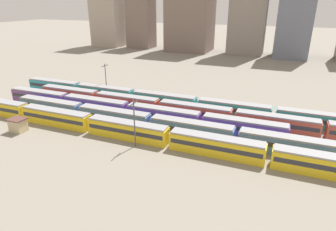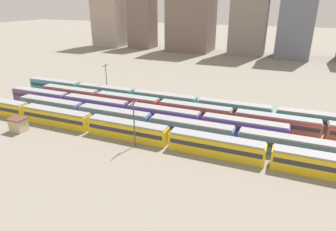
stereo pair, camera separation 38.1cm
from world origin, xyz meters
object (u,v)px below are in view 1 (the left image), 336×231
object	(u,v)px
train_track_1	(151,123)
train_track_3	(195,112)
train_track_4	(164,100)
signal_hut	(18,125)
catenary_pole_1	(106,78)
catenary_pole_0	(134,121)
train_track_2	(128,110)
train_track_0	(128,130)

from	to	relation	value
train_track_1	train_track_3	distance (m)	12.54
train_track_4	signal_hut	world-z (taller)	train_track_4
catenary_pole_1	catenary_pole_0	bearing A→B (deg)	-47.96
catenary_pole_1	train_track_3	bearing A→B (deg)	-15.30
train_track_2	catenary_pole_0	world-z (taller)	catenary_pole_0
train_track_4	catenary_pole_0	xyz separation A→B (m)	(3.64, -23.52, 3.48)
train_track_0	train_track_3	bearing A→B (deg)	57.53
train_track_4	train_track_3	bearing A→B (deg)	-26.64
catenary_pole_1	train_track_0	bearing A→B (deg)	-48.96
train_track_3	train_track_1	bearing A→B (deg)	-123.98
train_track_0	train_track_4	size ratio (longest dim) A/B	1.00
train_track_2	train_track_4	xyz separation A→B (m)	(5.37, 10.40, 0.00)
train_track_0	train_track_3	distance (m)	18.49
train_track_3	train_track_4	distance (m)	11.60
train_track_3	catenary_pole_0	world-z (taller)	catenary_pole_0
train_track_1	signal_hut	bearing A→B (deg)	-157.32
signal_hut	train_track_3	bearing A→B (deg)	32.47
train_track_3	train_track_4	xyz separation A→B (m)	(-10.36, 5.20, 0.00)
train_track_0	catenary_pole_1	distance (m)	32.06
train_track_0	train_track_3	xyz separation A→B (m)	(9.93, 15.60, 0.00)
train_track_2	train_track_4	distance (m)	11.71
signal_hut	train_track_2	bearing A→B (deg)	41.88
train_track_1	train_track_2	world-z (taller)	same
train_track_4	signal_hut	xyz separation A→B (m)	(-23.85, -26.97, -0.35)
catenary_pole_0	train_track_0	bearing A→B (deg)	139.63
train_track_3	train_track_0	bearing A→B (deg)	-122.47
train_track_0	train_track_1	distance (m)	5.96
signal_hut	catenary_pole_0	bearing A→B (deg)	7.15
train_track_0	train_track_4	bearing A→B (deg)	91.21
train_track_1	catenary_pole_0	world-z (taller)	catenary_pole_0
train_track_1	catenary_pole_1	size ratio (longest dim) A/B	7.70
train_track_0	catenary_pole_0	world-z (taller)	catenary_pole_0
train_track_3	catenary_pole_0	bearing A→B (deg)	-110.16
train_track_2	catenary_pole_1	distance (m)	20.66
train_track_4	catenary_pole_1	xyz separation A→B (m)	(-20.49, 3.24, 3.49)
train_track_1	train_track_3	xyz separation A→B (m)	(7.01, 10.40, 0.00)
train_track_1	train_track_0	bearing A→B (deg)	-119.28
catenary_pole_1	signal_hut	xyz separation A→B (m)	(-3.36, -30.21, -3.84)
catenary_pole_0	signal_hut	distance (m)	27.97
train_track_3	train_track_2	bearing A→B (deg)	-161.72
train_track_2	signal_hut	world-z (taller)	train_track_2
train_track_0	catenary_pole_1	world-z (taller)	catenary_pole_1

